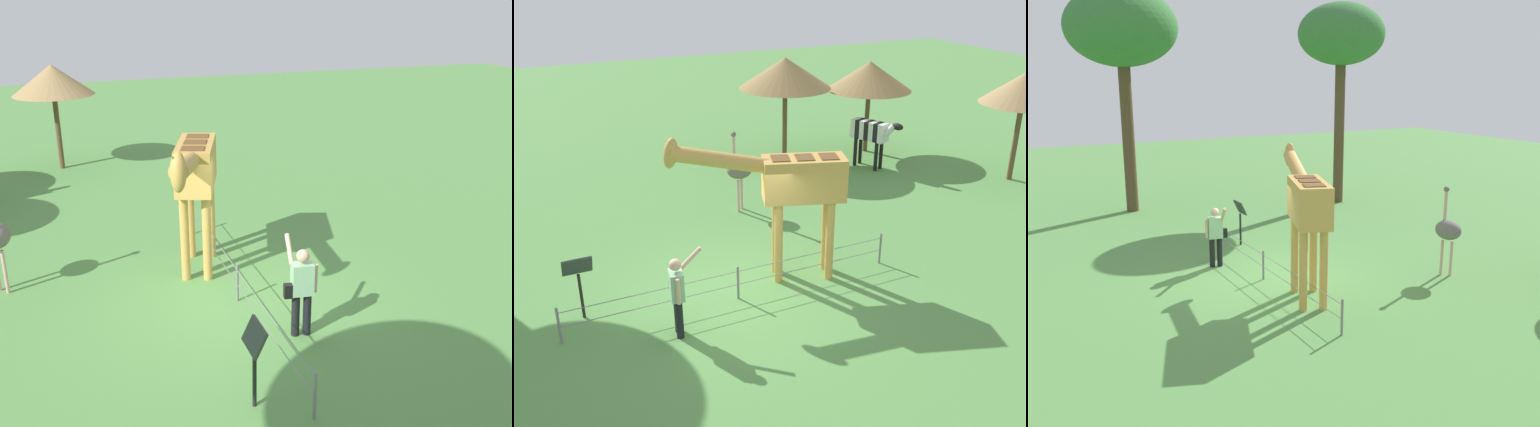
{
  "view_description": "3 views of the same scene",
  "coord_description": "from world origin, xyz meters",
  "views": [
    {
      "loc": [
        9.55,
        -2.82,
        5.54
      ],
      "look_at": [
        0.58,
        0.29,
        1.95
      ],
      "focal_mm": 41.89,
      "sensor_mm": 36.0,
      "label": 1
    },
    {
      "loc": [
        3.98,
        9.84,
        6.54
      ],
      "look_at": [
        -0.4,
        0.79,
        2.1
      ],
      "focal_mm": 41.71,
      "sensor_mm": 36.0,
      "label": 2
    },
    {
      "loc": [
        -12.06,
        5.88,
        4.96
      ],
      "look_at": [
        -0.27,
        -0.31,
        1.69
      ],
      "focal_mm": 40.28,
      "sensor_mm": 36.0,
      "label": 3
    }
  ],
  "objects": [
    {
      "name": "ostrich",
      "position": [
        -1.84,
        -4.07,
        1.18
      ],
      "size": [
        0.7,
        0.56,
        2.25
      ],
      "color": "#CC9E93",
      "rests_on": "ground_plane"
    },
    {
      "name": "info_sign",
      "position": [
        2.98,
        -0.56,
        0.95
      ],
      "size": [
        0.56,
        0.21,
        1.32
      ],
      "color": "black",
      "rests_on": "ground_plane"
    },
    {
      "name": "wire_fence",
      "position": [
        0.0,
        0.12,
        0.4
      ],
      "size": [
        7.05,
        0.05,
        0.75
      ],
      "color": "slate",
      "rests_on": "ground_plane"
    },
    {
      "name": "giraffe",
      "position": [
        -1.37,
        -0.29,
        2.14
      ],
      "size": [
        3.68,
        1.67,
        3.25
      ],
      "color": "gold",
      "rests_on": "ground_plane"
    },
    {
      "name": "visitor",
      "position": [
        1.46,
        0.78,
        0.9
      ],
      "size": [
        0.7,
        0.59,
        1.69
      ],
      "color": "black",
      "rests_on": "ground_plane"
    },
    {
      "name": "shade_hut_far",
      "position": [
        -4.93,
        -7.43,
        2.94
      ],
      "size": [
        3.02,
        3.02,
        3.44
      ],
      "color": "brown",
      "rests_on": "ground_plane"
    },
    {
      "name": "ground_plane",
      "position": [
        0.0,
        0.0,
        0.0
      ],
      "size": [
        60.0,
        60.0,
        0.0
      ],
      "primitive_type": "plane",
      "color": "#568E47"
    },
    {
      "name": "shade_hut_near",
      "position": [
        -7.97,
        -7.04,
        2.66
      ],
      "size": [
        2.89,
        2.89,
        3.15
      ],
      "color": "brown",
      "rests_on": "ground_plane"
    },
    {
      "name": "zebra",
      "position": [
        -7.08,
        -5.48,
        1.16
      ],
      "size": [
        0.98,
        1.78,
        1.66
      ],
      "color": "black",
      "rests_on": "ground_plane"
    },
    {
      "name": "shade_hut_aside",
      "position": [
        -10.4,
        -2.63,
        2.85
      ],
      "size": [
        2.52,
        2.52,
        3.34
      ],
      "color": "brown",
      "rests_on": "ground_plane"
    }
  ]
}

